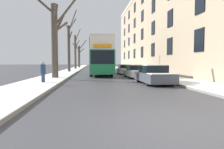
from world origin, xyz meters
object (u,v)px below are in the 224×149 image
Objects in this scene: bare_tree_left_1 at (69,46)px; parked_car_0 at (153,75)px; bare_tree_left_2 at (76,51)px; bare_tree_left_0 at (55,37)px; double_decker_bus at (100,55)px; bare_tree_left_3 at (79,56)px; pedestrian_left_sidewalk at (43,72)px; parked_car_2 at (125,69)px; parked_car_1 at (135,71)px.

bare_tree_left_1 reaches higher than parked_car_0.
bare_tree_left_2 reaches higher than parked_car_0.
double_decker_bus is (4.26, 6.47, -1.33)m from bare_tree_left_0.
bare_tree_left_3 is at bearing 89.92° from bare_tree_left_2.
pedestrian_left_sidewalk is (-7.68, 0.17, 0.24)m from parked_car_0.
parked_car_2 is 2.83× the size of pedestrian_left_sidewalk.
bare_tree_left_0 reaches higher than parked_car_1.
bare_tree_left_2 is at bearing -90.08° from bare_tree_left_3.
bare_tree_left_0 is 11.21m from parked_car_2.
bare_tree_left_2 reaches higher than pedestrian_left_sidewalk.
bare_tree_left_2 reaches higher than bare_tree_left_3.
bare_tree_left_1 is (-0.14, 12.46, 0.30)m from bare_tree_left_0.
bare_tree_left_2 is at bearing 90.39° from bare_tree_left_1.
bare_tree_left_2 is (-0.23, 25.92, 0.23)m from bare_tree_left_0.
double_decker_bus is 7.31× the size of pedestrian_left_sidewalk.
parked_car_0 is at bearing -73.18° from double_decker_bus.
bare_tree_left_2 is 1.97× the size of parked_car_1.
bare_tree_left_3 is 44.17m from parked_car_0.
bare_tree_left_0 reaches higher than pedestrian_left_sidewalk.
bare_tree_left_1 is 26.37m from bare_tree_left_3.
bare_tree_left_2 reaches higher than parked_car_2.
bare_tree_left_0 reaches higher than parked_car_2.
bare_tree_left_0 is at bearing -123.36° from double_decker_bus.
bare_tree_left_0 is 1.64× the size of parked_car_2.
pedestrian_left_sidewalk is (0.12, -43.21, -2.64)m from bare_tree_left_3.
bare_tree_left_2 is at bearing 102.99° from double_decker_bus.
double_decker_bus is at bearing 122.77° from parked_car_1.
pedestrian_left_sidewalk is (0.14, -30.29, -3.11)m from bare_tree_left_2.
bare_tree_left_3 is 1.73× the size of parked_car_0.
parked_car_0 is at bearing -65.57° from bare_tree_left_1.
bare_tree_left_2 is 20.02m from double_decker_bus.
bare_tree_left_1 reaches higher than double_decker_bus.
parked_car_0 is 2.87× the size of pedestrian_left_sidewalk.
bare_tree_left_3 reaches higher than bare_tree_left_0.
double_decker_bus is at bearing -53.75° from bare_tree_left_1.
bare_tree_left_2 is at bearing 138.90° from pedestrian_left_sidewalk.
parked_car_1 is (0.00, 5.84, -0.02)m from parked_car_0.
double_decker_bus is 2.54× the size of parked_car_0.
bare_tree_left_1 is 2.03× the size of parked_car_0.
bare_tree_left_0 is 9.38m from parked_car_0.
bare_tree_left_3 reaches higher than parked_car_2.
parked_car_2 is at bearing 19.07° from double_decker_bus.
parked_car_1 is 6.33m from parked_car_2.
bare_tree_left_1 is 7.61m from double_decker_bus.
parked_car_1 is at bearing -90.00° from parked_car_2.
bare_tree_left_2 is at bearing 90.50° from bare_tree_left_0.
bare_tree_left_3 is 43.29m from pedestrian_left_sidewalk.
double_decker_bus is (4.47, -32.36, -1.09)m from bare_tree_left_3.
double_decker_bus is 11.65m from parked_car_0.
pedestrian_left_sidewalk is (-7.68, -5.67, 0.26)m from parked_car_1.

